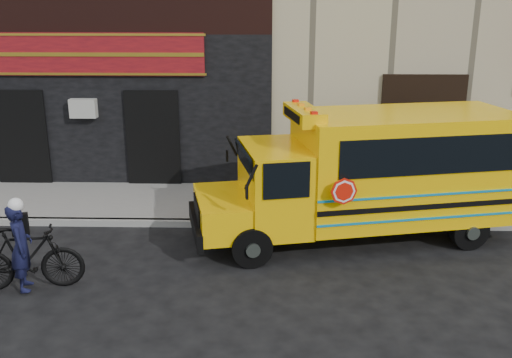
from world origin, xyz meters
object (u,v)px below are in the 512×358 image
(bicycle, at_px, (27,258))
(school_bus, at_px, (374,171))
(cyclist, at_px, (22,250))
(sign_pole, at_px, (407,166))

(bicycle, bearing_deg, school_bus, -78.09)
(bicycle, xyz_separation_m, cyclist, (-0.03, -0.08, 0.20))
(sign_pole, height_order, cyclist, sign_pole)
(bicycle, relative_size, cyclist, 1.25)
(school_bus, relative_size, bicycle, 3.62)
(school_bus, xyz_separation_m, cyclist, (-6.56, -2.62, -0.71))
(sign_pole, xyz_separation_m, cyclist, (-7.34, -3.05, -0.72))
(sign_pole, bearing_deg, cyclist, -157.46)
(school_bus, relative_size, sign_pole, 2.64)
(school_bus, distance_m, sign_pole, 0.89)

